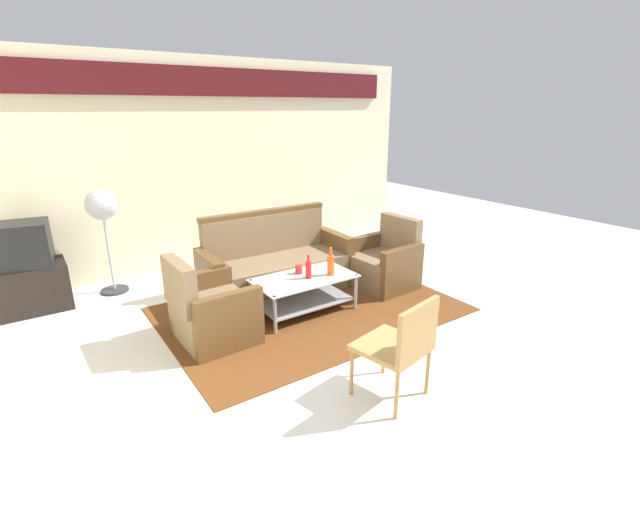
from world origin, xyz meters
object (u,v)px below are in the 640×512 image
couch (276,267)px  pedestal_fan (102,211)px  armchair_left (211,313)px  tv_stand (28,289)px  coffee_table (304,289)px  bottle_orange (331,265)px  television (18,245)px  bottle_red (308,269)px  cup (299,269)px  armchair_right (384,264)px  wicker_chair (402,342)px

couch → pedestal_fan: bearing=-32.4°
armchair_left → tv_stand: (-1.42, 1.77, -0.03)m
armchair_left → coffee_table: bearing=88.8°
bottle_orange → television: (-2.77, 1.86, 0.23)m
bottle_orange → television: bearing=146.0°
bottle_red → tv_stand: bottle_red is taller
couch → bottle_red: 0.77m
bottle_orange → cup: 0.36m
couch → tv_stand: (-2.52, 1.06, -0.06)m
armchair_left → armchair_right: same height
armchair_left → bottle_red: size_ratio=3.22×
pedestal_fan → wicker_chair: size_ratio=1.51×
armchair_left → bottle_orange: size_ratio=2.70×
bottle_red → pedestal_fan: bearing=131.5°
tv_stand → pedestal_fan: pedestal_fan is taller
couch → cup: 0.59m
tv_stand → coffee_table: bearing=-35.4°
cup → pedestal_fan: (-1.63, 1.68, 0.55)m
tv_stand → wicker_chair: bearing=-57.0°
coffee_table → cup: bearing=82.2°
couch → bottle_red: bearing=90.9°
coffee_table → bottle_red: 0.24m
tv_stand → wicker_chair: (2.25, -3.48, 0.23)m
couch → armchair_left: 1.31m
coffee_table → bottle_red: bearing=-57.3°
television → armchair_left: bearing=137.0°
bottle_orange → bottle_red: bottle_orange is taller
tv_stand → pedestal_fan: 1.15m
couch → armchair_right: bearing=154.4°
armchair_left → wicker_chair: 1.91m
cup → coffee_table: bearing=-97.8°
cup → television: 3.00m
bottle_red → armchair_left: bearing=178.2°
tv_stand → armchair_left: bearing=-51.3°
couch → television: 2.77m
armchair_left → television: bearing=-143.1°
couch → pedestal_fan: pedestal_fan is taller
armchair_left → wicker_chair: bearing=24.4°
television → pedestal_fan: size_ratio=0.52×
bottle_red → tv_stand: size_ratio=0.33×
tv_stand → television: size_ratio=1.22×
coffee_table → wicker_chair: bearing=-97.6°
bottle_red → cup: bottle_red is taller
coffee_table → cup: (0.02, 0.14, 0.19)m
coffee_table → wicker_chair: (-0.23, -1.71, 0.22)m
armchair_right → tv_stand: bearing=62.2°
coffee_table → pedestal_fan: pedestal_fan is taller
coffee_table → television: 3.09m
pedestal_fan → armchair_right: bearing=-31.2°
armchair_left → bottle_orange: armchair_left is taller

